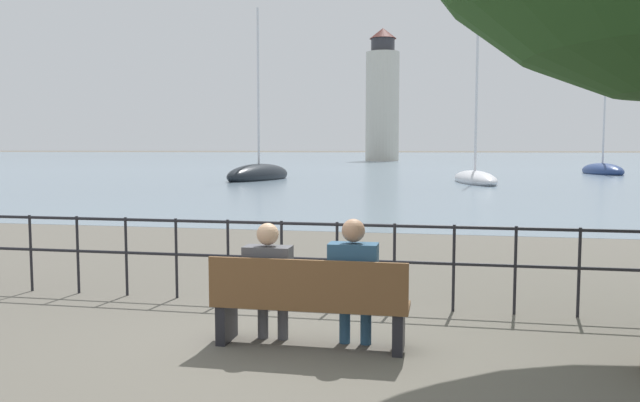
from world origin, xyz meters
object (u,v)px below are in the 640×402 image
object	(u,v)px
seated_person_left	(269,277)
sailboat_4	(475,178)
harbor_lighthouse	(382,100)
sailboat_2	(259,174)
sailboat_1	(602,170)
park_bench	(309,304)
seated_person_right	(354,277)

from	to	relation	value
seated_person_left	sailboat_4	bearing A→B (deg)	83.23
seated_person_left	harbor_lighthouse	bearing A→B (deg)	94.57
sailboat_2	harbor_lighthouse	world-z (taller)	harbor_lighthouse
seated_person_left	harbor_lighthouse	size ratio (longest dim) A/B	0.06
sailboat_2	sailboat_4	world-z (taller)	sailboat_4
sailboat_1	harbor_lighthouse	distance (m)	53.35
sailboat_2	harbor_lighthouse	xyz separation A→B (m)	(2.03, 61.35, 9.27)
sailboat_2	sailboat_4	distance (m)	13.11
sailboat_4	harbor_lighthouse	world-z (taller)	harbor_lighthouse
park_bench	seated_person_left	world-z (taller)	seated_person_left
seated_person_right	sailboat_2	distance (m)	33.19
park_bench	harbor_lighthouse	size ratio (longest dim) A/B	0.09
sailboat_2	sailboat_4	xyz separation A→B (m)	(13.06, -1.19, -0.05)
sailboat_4	seated_person_left	bearing A→B (deg)	-108.13
park_bench	sailboat_4	size ratio (longest dim) A/B	0.18
park_bench	sailboat_1	distance (m)	46.87
seated_person_left	sailboat_4	distance (m)	30.56
seated_person_right	sailboat_2	world-z (taller)	sailboat_2
park_bench	harbor_lighthouse	bearing A→B (deg)	94.83
sailboat_2	park_bench	bearing A→B (deg)	-60.59
seated_person_left	harbor_lighthouse	xyz separation A→B (m)	(-7.42, 92.89, 8.93)
harbor_lighthouse	sailboat_2	bearing A→B (deg)	-91.90
sailboat_2	sailboat_4	bearing A→B (deg)	6.83
seated_person_left	sailboat_2	world-z (taller)	sailboat_2
sailboat_2	seated_person_right	bearing A→B (deg)	-59.84
sailboat_4	sailboat_2	bearing A→B (deg)	163.42
seated_person_left	harbor_lighthouse	distance (m)	93.62
sailboat_1	sailboat_4	world-z (taller)	sailboat_1
sailboat_1	harbor_lighthouse	bearing A→B (deg)	103.23
sailboat_1	sailboat_2	world-z (taller)	sailboat_1
seated_person_left	seated_person_right	distance (m)	0.86
park_bench	seated_person_right	bearing A→B (deg)	9.92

